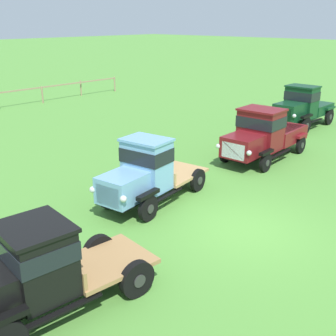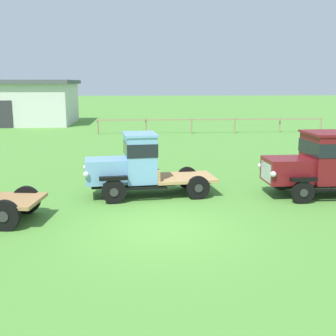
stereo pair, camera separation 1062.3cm
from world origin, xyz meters
name	(u,v)px [view 1 (the left image)]	position (x,y,z in m)	size (l,w,h in m)	color
ground_plane	(245,230)	(0.00, 0.00, 0.00)	(240.00, 240.00, 0.00)	#518E38
paddock_fence	(18,94)	(5.08, 21.80, 0.88)	(17.91, 0.60, 1.21)	#997F60
vintage_truck_second_in_line	(31,273)	(-6.14, 1.11, 1.07)	(4.73, 2.18, 2.05)	black
vintage_truck_midrow_center	(144,173)	(-0.71, 3.42, 1.13)	(4.73, 2.23, 2.23)	black
vintage_truck_far_side	(263,134)	(6.17, 3.09, 1.11)	(5.16, 2.19, 2.26)	black
vintage_truck_back_of_row	(302,107)	(12.59, 4.40, 1.17)	(4.76, 2.06, 2.35)	black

